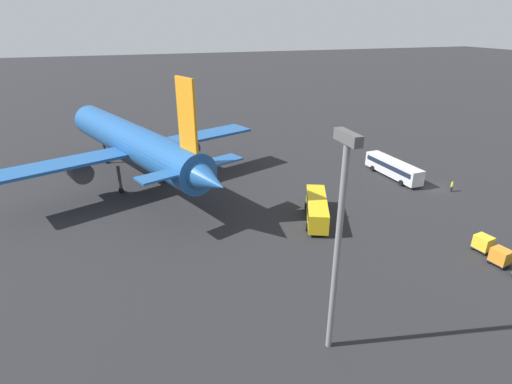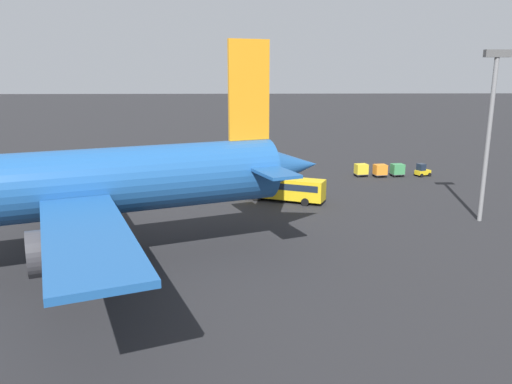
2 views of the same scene
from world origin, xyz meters
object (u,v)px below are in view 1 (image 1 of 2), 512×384
shuttle_bus_far (317,208)px  cargo_cart_orange (501,256)px  worker_person (452,187)px  airplane (134,143)px  cargo_cart_yellow (483,243)px  shuttle_bus_near (393,167)px

shuttle_bus_far → cargo_cart_orange: 22.54m
shuttle_bus_far → worker_person: 25.63m
shuttle_bus_far → worker_person: bearing=-62.0°
airplane → worker_person: size_ratio=28.14×
shuttle_bus_far → airplane: bearing=70.8°
shuttle_bus_far → cargo_cart_orange: bearing=-115.3°
airplane → shuttle_bus_far: size_ratio=4.48×
airplane → shuttle_bus_far: airplane is taller
airplane → cargo_cart_yellow: 52.48m
worker_person → shuttle_bus_near: bearing=30.8°
worker_person → cargo_cart_orange: cargo_cart_orange is taller
airplane → shuttle_bus_near: 44.95m
shuttle_bus_far → cargo_cart_orange: (-17.00, -14.79, -0.67)m
cargo_cart_orange → cargo_cart_yellow: 3.01m
worker_person → cargo_cart_yellow: 18.96m
airplane → worker_person: (-19.38, -48.46, -6.52)m
airplane → cargo_cart_yellow: bearing=-154.1°
airplane → shuttle_bus_near: (-10.71, -43.30, -5.55)m
shuttle_bus_near → shuttle_bus_far: (-10.62, 20.36, 0.03)m
shuttle_bus_far → worker_person: (1.95, -25.53, -1.00)m
airplane → cargo_cart_orange: 54.13m
shuttle_bus_near → worker_person: 10.14m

